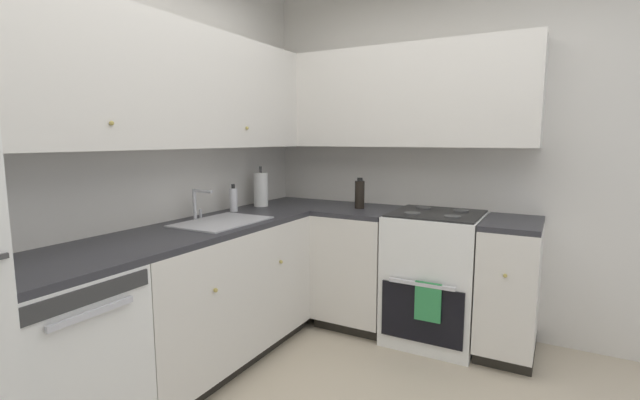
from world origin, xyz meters
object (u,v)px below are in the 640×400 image
dishwasher (52,369)px  paper_towel_roll (261,189)px  oven_range (435,276)px  oil_bottle (360,194)px  soap_bottle (233,199)px

dishwasher → paper_towel_roll: paper_towel_roll is taller
dishwasher → oven_range: size_ratio=0.83×
dishwasher → oven_range: 2.36m
dishwasher → paper_towel_roll: size_ratio=2.72×
oven_range → oil_bottle: oil_bottle is taller
oven_range → soap_bottle: bearing=114.1°
oven_range → soap_bottle: size_ratio=5.32×
soap_bottle → paper_towel_roll: (0.31, -0.02, 0.04)m
oven_range → oil_bottle: size_ratio=4.55×
oil_bottle → dishwasher: bearing=164.5°
oven_range → paper_towel_roll: 1.46m
soap_bottle → oven_range: bearing=-65.9°
paper_towel_roll → oil_bottle: (0.27, -0.73, -0.02)m
soap_bottle → paper_towel_roll: bearing=-3.7°
dishwasher → oven_range: bearing=-29.2°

